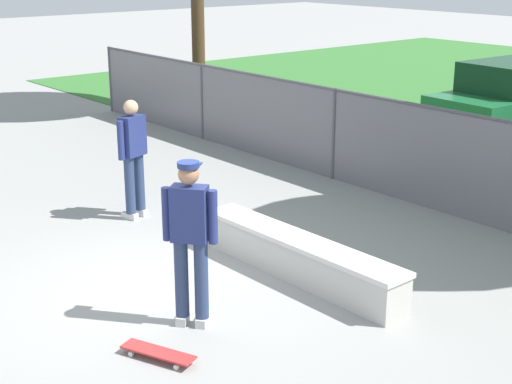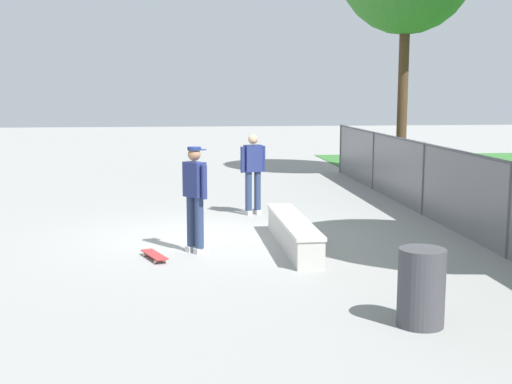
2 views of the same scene
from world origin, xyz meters
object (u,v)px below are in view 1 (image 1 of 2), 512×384
(skateboarder, at_px, (190,236))
(skateboard, at_px, (158,353))
(bystander, at_px, (133,154))
(concrete_ledge, at_px, (299,258))

(skateboarder, distance_m, skateboard, 1.25)
(skateboarder, bearing_deg, bystander, 158.41)
(concrete_ledge, distance_m, bystander, 3.36)
(bystander, bearing_deg, concrete_ledge, 6.73)
(bystander, bearing_deg, skateboard, -28.22)
(concrete_ledge, distance_m, skateboard, 2.51)
(concrete_ledge, height_order, skateboard, concrete_ledge)
(concrete_ledge, xyz_separation_m, skateboard, (0.57, -2.44, -0.19))
(skateboard, relative_size, bystander, 0.45)
(concrete_ledge, relative_size, skateboard, 3.94)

